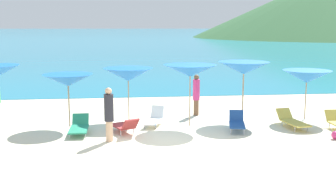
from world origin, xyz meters
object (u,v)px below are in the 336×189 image
(umbrella_5, at_px, (307,77))
(beachgoer_1, at_px, (109,113))
(lounge_chair_0, at_px, (125,126))
(lounge_chair_4, at_px, (79,127))
(lounge_chair_1, at_px, (292,121))
(lounge_chair_5, at_px, (237,122))
(lounge_chair_6, at_px, (154,119))
(umbrella_1, at_px, (68,80))
(beach_ball, at_px, (336,135))
(umbrella_2, at_px, (128,75))
(umbrella_3, at_px, (190,71))
(umbrella_4, at_px, (244,68))
(beachgoer_2, at_px, (196,94))

(umbrella_5, height_order, beachgoer_1, umbrella_5)
(lounge_chair_0, distance_m, lounge_chair_4, 1.65)
(lounge_chair_1, bearing_deg, lounge_chair_5, 177.66)
(lounge_chair_0, bearing_deg, lounge_chair_4, -33.66)
(lounge_chair_0, xyz_separation_m, lounge_chair_6, (1.16, 1.14, -0.04))
(umbrella_1, distance_m, beach_ball, 9.86)
(lounge_chair_0, bearing_deg, umbrella_2, -120.96)
(lounge_chair_1, bearing_deg, umbrella_5, 41.79)
(umbrella_3, xyz_separation_m, beach_ball, (4.66, -2.49, -2.01))
(umbrella_3, relative_size, lounge_chair_4, 1.53)
(lounge_chair_5, bearing_deg, beach_ball, -13.34)
(umbrella_2, xyz_separation_m, beach_ball, (7.00, -3.63, -1.75))
(umbrella_1, bearing_deg, umbrella_3, -4.63)
(umbrella_5, height_order, lounge_chair_4, umbrella_5)
(umbrella_5, relative_size, lounge_chair_0, 1.39)
(umbrella_4, bearing_deg, lounge_chair_6, -173.59)
(umbrella_3, height_order, beachgoer_2, umbrella_3)
(lounge_chair_1, bearing_deg, beachgoer_1, -178.91)
(umbrella_4, relative_size, lounge_chair_5, 1.74)
(umbrella_1, bearing_deg, lounge_chair_0, -32.57)
(lounge_chair_6, bearing_deg, beachgoer_2, 59.53)
(lounge_chair_4, relative_size, beach_ball, 5.51)
(umbrella_1, relative_size, beachgoer_1, 1.14)
(beachgoer_1, bearing_deg, umbrella_2, -165.52)
(beach_ball, bearing_deg, lounge_chair_1, 115.19)
(umbrella_2, xyz_separation_m, lounge_chair_4, (-1.82, -1.88, -1.64))
(beachgoer_2, bearing_deg, lounge_chair_4, 70.24)
(umbrella_5, bearing_deg, lounge_chair_6, -176.41)
(umbrella_1, distance_m, lounge_chair_1, 8.68)
(umbrella_3, relative_size, lounge_chair_6, 1.57)
(beachgoer_1, height_order, beachgoer_2, beachgoer_1)
(umbrella_2, bearing_deg, umbrella_1, -161.64)
(umbrella_2, bearing_deg, beachgoer_2, 12.64)
(umbrella_1, relative_size, umbrella_2, 0.96)
(lounge_chair_4, distance_m, lounge_chair_5, 5.77)
(umbrella_3, bearing_deg, lounge_chair_6, 172.90)
(umbrella_1, distance_m, umbrella_5, 9.58)
(umbrella_2, height_order, lounge_chair_1, umbrella_2)
(lounge_chair_6, bearing_deg, lounge_chair_4, -142.00)
(umbrella_1, height_order, lounge_chair_5, umbrella_1)
(umbrella_5, bearing_deg, beachgoer_1, -162.94)
(umbrella_1, distance_m, beachgoer_1, 2.88)
(lounge_chair_5, distance_m, beach_ball, 3.41)
(lounge_chair_0, bearing_deg, umbrella_4, 172.03)
(umbrella_2, xyz_separation_m, lounge_chair_0, (-0.19, -2.11, -1.59))
(lounge_chair_5, bearing_deg, lounge_chair_6, 171.76)
(beach_ball, bearing_deg, umbrella_3, 151.84)
(umbrella_4, bearing_deg, lounge_chair_0, -162.12)
(umbrella_4, relative_size, lounge_chair_1, 1.41)
(umbrella_4, distance_m, lounge_chair_6, 4.14)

